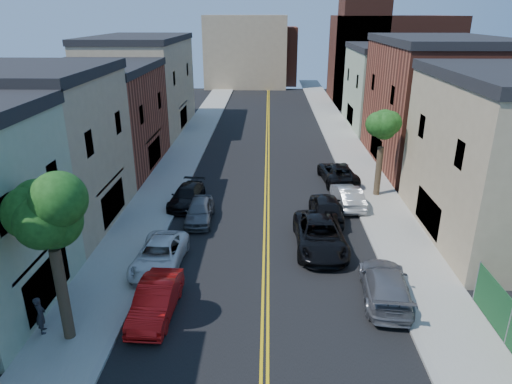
# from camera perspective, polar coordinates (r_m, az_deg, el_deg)

# --- Properties ---
(sidewalk_left) EXTENTS (3.20, 100.00, 0.15)m
(sidewalk_left) POSITION_cam_1_polar(r_m,az_deg,el_deg) (43.44, -9.08, 4.75)
(sidewalk_left) COLOR gray
(sidewalk_left) RESTS_ON ground
(sidewalk_right) EXTENTS (3.20, 100.00, 0.15)m
(sidewalk_right) POSITION_cam_1_polar(r_m,az_deg,el_deg) (43.42, 11.95, 4.54)
(sidewalk_right) COLOR gray
(sidewalk_right) RESTS_ON ground
(curb_left) EXTENTS (0.30, 100.00, 0.15)m
(curb_left) POSITION_cam_1_polar(r_m,az_deg,el_deg) (43.15, -6.79, 4.76)
(curb_left) COLOR gray
(curb_left) RESTS_ON ground
(curb_right) EXTENTS (0.30, 100.00, 0.15)m
(curb_right) POSITION_cam_1_polar(r_m,az_deg,el_deg) (43.14, 9.66, 4.59)
(curb_right) COLOR gray
(curb_right) RESTS_ON ground
(bldg_left_tan_near) EXTENTS (9.00, 10.00, 9.00)m
(bldg_left_tan_near) POSITION_cam_1_polar(r_m,az_deg,el_deg) (30.50, -26.02, 4.30)
(bldg_left_tan_near) COLOR #998466
(bldg_left_tan_near) RESTS_ON ground
(bldg_left_brick) EXTENTS (9.00, 12.00, 8.00)m
(bldg_left_brick) POSITION_cam_1_polar(r_m,az_deg,el_deg) (40.36, -19.06, 8.33)
(bldg_left_brick) COLOR brown
(bldg_left_brick) RESTS_ON ground
(bldg_left_tan_far) EXTENTS (9.00, 16.00, 9.50)m
(bldg_left_tan_far) POSITION_cam_1_polar(r_m,az_deg,el_deg) (53.35, -14.07, 12.63)
(bldg_left_tan_far) COLOR #998466
(bldg_left_tan_far) RESTS_ON ground
(bldg_right_brick) EXTENTS (9.00, 14.00, 10.00)m
(bldg_right_brick) POSITION_cam_1_polar(r_m,az_deg,el_deg) (41.97, 21.28, 9.92)
(bldg_right_brick) COLOR brown
(bldg_right_brick) RESTS_ON ground
(bldg_right_palegrn) EXTENTS (9.00, 12.00, 8.50)m
(bldg_right_palegrn) POSITION_cam_1_polar(r_m,az_deg,el_deg) (55.30, 16.54, 12.16)
(bldg_right_palegrn) COLOR gray
(bldg_right_palegrn) RESTS_ON ground
(church) EXTENTS (16.20, 14.20, 22.60)m
(church) POSITION_cam_1_polar(r_m,az_deg,el_deg) (70.07, 15.66, 16.52)
(church) COLOR #4C2319
(church) RESTS_ON ground
(backdrop_left) EXTENTS (14.00, 8.00, 12.00)m
(backdrop_left) POSITION_cam_1_polar(r_m,az_deg,el_deg) (83.24, -1.29, 17.07)
(backdrop_left) COLOR #998466
(backdrop_left) RESTS_ON ground
(backdrop_center) EXTENTS (10.00, 8.00, 10.00)m
(backdrop_center) POSITION_cam_1_polar(r_m,az_deg,el_deg) (87.21, 1.59, 16.61)
(backdrop_center) COLOR brown
(backdrop_center) RESTS_ON ground
(tree_left_mid) EXTENTS (5.20, 5.20, 9.29)m
(tree_left_mid) POSITION_cam_1_polar(r_m,az_deg,el_deg) (17.85, -24.93, 0.46)
(tree_left_mid) COLOR #3A2C1D
(tree_left_mid) RESTS_ON sidewalk_left
(tree_right_far) EXTENTS (4.40, 4.40, 8.03)m
(tree_right_far) POSITION_cam_1_polar(r_m,az_deg,el_deg) (32.56, 15.71, 8.96)
(tree_right_far) COLOR #3A2C1D
(tree_right_far) RESTS_ON sidewalk_right
(red_sedan) EXTENTS (1.71, 4.50, 1.47)m
(red_sedan) POSITION_cam_1_polar(r_m,az_deg,el_deg) (20.86, -12.36, -13.02)
(red_sedan) COLOR red
(red_sedan) RESTS_ON ground
(white_pickup) EXTENTS (2.46, 5.06, 1.39)m
(white_pickup) POSITION_cam_1_polar(r_m,az_deg,el_deg) (24.33, -11.94, -7.74)
(white_pickup) COLOR silver
(white_pickup) RESTS_ON ground
(grey_car_left) EXTENTS (1.76, 4.18, 1.41)m
(grey_car_left) POSITION_cam_1_polar(r_m,az_deg,el_deg) (29.11, -7.05, -2.33)
(grey_car_left) COLOR #515358
(grey_car_left) RESTS_ON ground
(black_car_left) EXTENTS (2.34, 4.69, 1.31)m
(black_car_left) POSITION_cam_1_polar(r_m,az_deg,el_deg) (31.71, -8.64, -0.48)
(black_car_left) COLOR black
(black_car_left) RESTS_ON ground
(grey_car_right) EXTENTS (2.58, 5.30, 1.49)m
(grey_car_right) POSITION_cam_1_polar(r_m,az_deg,el_deg) (22.20, 15.82, -11.04)
(grey_car_right) COLOR #56585E
(grey_car_right) RESTS_ON ground
(black_car_right) EXTENTS (1.93, 4.80, 1.63)m
(black_car_right) POSITION_cam_1_polar(r_m,az_deg,el_deg) (29.45, 8.75, -1.90)
(black_car_right) COLOR black
(black_car_right) RESTS_ON ground
(silver_car_right) EXTENTS (1.89, 4.54, 1.46)m
(silver_car_right) POSITION_cam_1_polar(r_m,az_deg,el_deg) (31.73, 11.34, -0.50)
(silver_car_right) COLOR #A1A4A8
(silver_car_right) RESTS_ON ground
(dark_car_right_far) EXTENTS (2.97, 5.51, 1.47)m
(dark_car_right_far) POSITION_cam_1_polar(r_m,az_deg,el_deg) (36.26, 10.13, 2.40)
(dark_car_right_far) COLOR black
(dark_car_right_far) RESTS_ON ground
(black_suv_lane) EXTENTS (2.79, 5.92, 1.64)m
(black_suv_lane) POSITION_cam_1_polar(r_m,az_deg,el_deg) (25.82, 7.98, -5.34)
(black_suv_lane) COLOR black
(black_suv_lane) RESTS_ON ground
(pedestrian_left) EXTENTS (0.60, 0.70, 1.63)m
(pedestrian_left) POSITION_cam_1_polar(r_m,az_deg,el_deg) (21.05, -25.28, -13.69)
(pedestrian_left) COLOR #24252B
(pedestrian_left) RESTS_ON sidewalk_left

